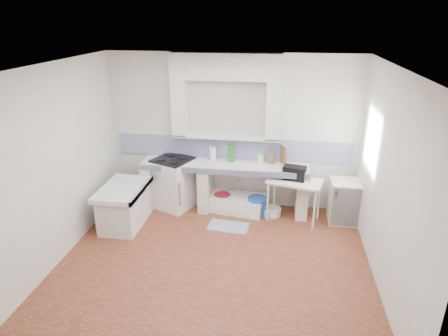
# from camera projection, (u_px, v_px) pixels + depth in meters

# --- Properties ---
(floor) EXTENTS (4.50, 4.50, 0.00)m
(floor) POSITION_uv_depth(u_px,v_px,m) (214.00, 262.00, 5.72)
(floor) COLOR brown
(floor) RESTS_ON ground
(ceiling) EXTENTS (4.50, 4.50, 0.00)m
(ceiling) POSITION_uv_depth(u_px,v_px,m) (212.00, 67.00, 4.70)
(ceiling) COLOR silver
(ceiling) RESTS_ON ground
(wall_back) EXTENTS (4.50, 0.00, 4.50)m
(wall_back) POSITION_uv_depth(u_px,v_px,m) (232.00, 132.00, 7.05)
(wall_back) COLOR silver
(wall_back) RESTS_ON ground
(wall_front) EXTENTS (4.50, 0.00, 4.50)m
(wall_front) POSITION_uv_depth(u_px,v_px,m) (173.00, 262.00, 3.37)
(wall_front) COLOR silver
(wall_front) RESTS_ON ground
(wall_left) EXTENTS (0.00, 4.50, 4.50)m
(wall_left) POSITION_uv_depth(u_px,v_px,m) (56.00, 165.00, 5.52)
(wall_left) COLOR silver
(wall_left) RESTS_ON ground
(wall_right) EXTENTS (0.00, 4.50, 4.50)m
(wall_right) POSITION_uv_depth(u_px,v_px,m) (389.00, 184.00, 4.90)
(wall_right) COLOR silver
(wall_right) RESTS_ON ground
(alcove_mass) EXTENTS (1.90, 0.25, 0.45)m
(alcove_mass) POSITION_uv_depth(u_px,v_px,m) (226.00, 67.00, 6.52)
(alcove_mass) COLOR silver
(alcove_mass) RESTS_ON ground
(window_frame) EXTENTS (0.35, 0.86, 1.06)m
(window_frame) POSITION_uv_depth(u_px,v_px,m) (384.00, 141.00, 5.91)
(window_frame) COLOR #392112
(window_frame) RESTS_ON ground
(lace_valance) EXTENTS (0.01, 0.84, 0.24)m
(lace_valance) POSITION_uv_depth(u_px,v_px,m) (378.00, 116.00, 5.79)
(lace_valance) COLOR white
(lace_valance) RESTS_ON ground
(counter_slab) EXTENTS (3.00, 0.60, 0.08)m
(counter_slab) POSITION_uv_depth(u_px,v_px,m) (224.00, 166.00, 6.99)
(counter_slab) COLOR white
(counter_slab) RESTS_ON ground
(counter_lip) EXTENTS (3.00, 0.04, 0.10)m
(counter_lip) POSITION_uv_depth(u_px,v_px,m) (222.00, 172.00, 6.73)
(counter_lip) COLOR navy
(counter_lip) RESTS_ON ground
(counter_pier_left) EXTENTS (0.20, 0.55, 0.82)m
(counter_pier_left) POSITION_uv_depth(u_px,v_px,m) (151.00, 184.00, 7.34)
(counter_pier_left) COLOR silver
(counter_pier_left) RESTS_ON ground
(counter_pier_mid) EXTENTS (0.20, 0.55, 0.82)m
(counter_pier_mid) POSITION_uv_depth(u_px,v_px,m) (205.00, 188.00, 7.20)
(counter_pier_mid) COLOR silver
(counter_pier_mid) RESTS_ON ground
(counter_pier_right) EXTENTS (0.20, 0.55, 0.82)m
(counter_pier_right) POSITION_uv_depth(u_px,v_px,m) (302.00, 194.00, 6.96)
(counter_pier_right) COLOR silver
(counter_pier_right) RESTS_ON ground
(peninsula_top) EXTENTS (0.70, 1.10, 0.08)m
(peninsula_top) POSITION_uv_depth(u_px,v_px,m) (123.00, 189.00, 6.54)
(peninsula_top) COLOR white
(peninsula_top) RESTS_ON ground
(peninsula_base) EXTENTS (0.60, 1.00, 0.62)m
(peninsula_base) POSITION_uv_depth(u_px,v_px,m) (125.00, 208.00, 6.67)
(peninsula_base) COLOR silver
(peninsula_base) RESTS_ON ground
(peninsula_lip) EXTENTS (0.04, 1.10, 0.10)m
(peninsula_lip) POSITION_uv_depth(u_px,v_px,m) (142.00, 190.00, 6.50)
(peninsula_lip) COLOR navy
(peninsula_lip) RESTS_ON ground
(backsplash) EXTENTS (4.27, 0.03, 0.40)m
(backsplash) POSITION_uv_depth(u_px,v_px,m) (232.00, 149.00, 7.15)
(backsplash) COLOR navy
(backsplash) RESTS_ON ground
(stove) EXTENTS (0.85, 0.83, 0.92)m
(stove) POSITION_uv_depth(u_px,v_px,m) (174.00, 184.00, 7.25)
(stove) COLOR white
(stove) RESTS_ON ground
(sink) EXTENTS (1.13, 0.73, 0.25)m
(sink) POSITION_uv_depth(u_px,v_px,m) (236.00, 203.00, 7.23)
(sink) COLOR white
(sink) RESTS_ON ground
(side_table) EXTENTS (1.00, 0.72, 0.04)m
(side_table) POSITION_uv_depth(u_px,v_px,m) (293.00, 200.00, 6.79)
(side_table) COLOR white
(side_table) RESTS_ON ground
(fridge) EXTENTS (0.49, 0.49, 0.75)m
(fridge) POSITION_uv_depth(u_px,v_px,m) (344.00, 201.00, 6.76)
(fridge) COLOR white
(fridge) RESTS_ON ground
(bucket_red) EXTENTS (0.33, 0.33, 0.29)m
(bucket_red) POSITION_uv_depth(u_px,v_px,m) (222.00, 201.00, 7.27)
(bucket_red) COLOR red
(bucket_red) RESTS_ON ground
(bucket_orange) EXTENTS (0.32, 0.32, 0.27)m
(bucket_orange) POSITION_uv_depth(u_px,v_px,m) (239.00, 207.00, 7.10)
(bucket_orange) COLOR #C57417
(bucket_orange) RESTS_ON ground
(bucket_blue) EXTENTS (0.43, 0.43, 0.33)m
(bucket_blue) POSITION_uv_depth(u_px,v_px,m) (257.00, 206.00, 7.05)
(bucket_blue) COLOR blue
(bucket_blue) RESTS_ON ground
(basin_white) EXTENTS (0.45, 0.45, 0.14)m
(basin_white) POSITION_uv_depth(u_px,v_px,m) (271.00, 211.00, 7.06)
(basin_white) COLOR white
(basin_white) RESTS_ON ground
(water_bottle_a) EXTENTS (0.11, 0.11, 0.34)m
(water_bottle_a) POSITION_uv_depth(u_px,v_px,m) (230.00, 197.00, 7.36)
(water_bottle_a) COLOR silver
(water_bottle_a) RESTS_ON ground
(water_bottle_b) EXTENTS (0.07, 0.07, 0.28)m
(water_bottle_b) POSITION_uv_depth(u_px,v_px,m) (247.00, 200.00, 7.33)
(water_bottle_b) COLOR silver
(water_bottle_b) RESTS_ON ground
(black_bag) EXTENTS (0.42, 0.29, 0.24)m
(black_bag) POSITION_uv_depth(u_px,v_px,m) (294.00, 173.00, 6.65)
(black_bag) COLOR black
(black_bag) RESTS_ON side_table
(green_bottle_a) EXTENTS (0.09, 0.09, 0.34)m
(green_bottle_a) POSITION_uv_depth(u_px,v_px,m) (230.00, 153.00, 7.01)
(green_bottle_a) COLOR #257129
(green_bottle_a) RESTS_ON counter_slab
(green_bottle_b) EXTENTS (0.07, 0.07, 0.31)m
(green_bottle_b) POSITION_uv_depth(u_px,v_px,m) (232.00, 153.00, 7.02)
(green_bottle_b) COLOR #257129
(green_bottle_b) RESTS_ON counter_slab
(knife_block) EXTENTS (0.12, 0.11, 0.19)m
(knife_block) POSITION_uv_depth(u_px,v_px,m) (271.00, 159.00, 6.94)
(knife_block) COLOR brown
(knife_block) RESTS_ON counter_slab
(cutting_board) EXTENTS (0.11, 0.22, 0.32)m
(cutting_board) POSITION_uv_depth(u_px,v_px,m) (283.00, 156.00, 6.91)
(cutting_board) COLOR brown
(cutting_board) RESTS_ON counter_slab
(paper_towel) EXTENTS (0.15, 0.15, 0.26)m
(paper_towel) POSITION_uv_depth(u_px,v_px,m) (213.00, 154.00, 7.09)
(paper_towel) COLOR white
(paper_towel) RESTS_ON counter_slab
(soap_bottle) EXTENTS (0.11, 0.11, 0.21)m
(soap_bottle) POSITION_uv_depth(u_px,v_px,m) (261.00, 157.00, 6.98)
(soap_bottle) COLOR white
(soap_bottle) RESTS_ON counter_slab
(rug) EXTENTS (0.71, 0.45, 0.01)m
(rug) POSITION_uv_depth(u_px,v_px,m) (228.00, 227.00, 6.68)
(rug) COLOR #345180
(rug) RESTS_ON ground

